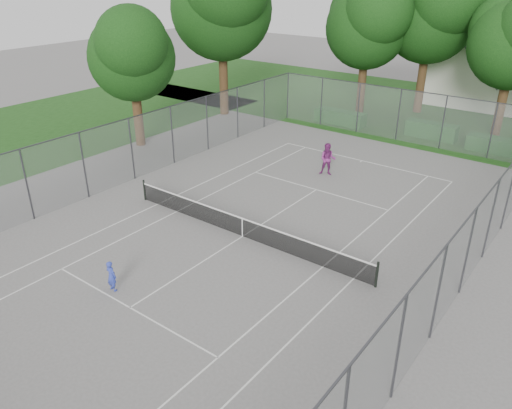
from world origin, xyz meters
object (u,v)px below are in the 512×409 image
Objects in this scene: house at (486,58)px; girl_player at (111,276)px; woman_player at (328,159)px; tennis_net at (242,226)px.

house reaches higher than girl_player.
girl_player is 0.66× the size of woman_player.
house is 5.16× the size of woman_player.
house is 36.92m from girl_player.
woman_player is at bearing 94.22° from tennis_net.
woman_player is (-0.64, 8.62, 0.42)m from tennis_net.
house is at bearing 86.76° from tennis_net.
woman_player reaches higher than tennis_net.
girl_player is at bearing -94.79° from house.
girl_player is (-1.34, -6.06, 0.11)m from tennis_net.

